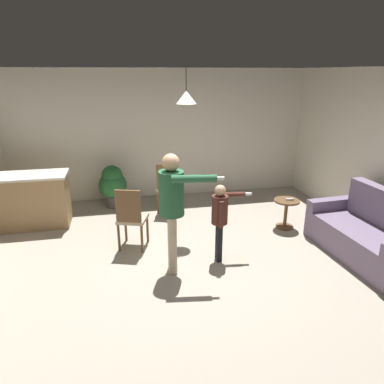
{
  "coord_description": "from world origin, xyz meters",
  "views": [
    {
      "loc": [
        -0.9,
        -4.27,
        2.62
      ],
      "look_at": [
        0.08,
        0.36,
        1.0
      ],
      "focal_mm": 32.95,
      "sensor_mm": 36.0,
      "label": 1
    }
  ],
  "objects": [
    {
      "name": "dining_chair_near_wall",
      "position": [
        -0.03,
        2.11,
        0.55
      ],
      "size": [
        0.54,
        0.54,
        1.0
      ],
      "rotation": [
        0.0,
        0.0,
        5.92
      ],
      "color": "brown",
      "rests_on": "ground"
    },
    {
      "name": "person_adult",
      "position": [
        -0.26,
        -0.02,
        1.03
      ],
      "size": [
        0.79,
        0.56,
        1.66
      ],
      "rotation": [
        0.0,
        0.0,
        -1.72
      ],
      "color": "tan",
      "rests_on": "ground"
    },
    {
      "name": "spare_remote_on_table",
      "position": [
        1.93,
        0.95,
        0.54
      ],
      "size": [
        0.13,
        0.05,
        0.04
      ],
      "primitive_type": "cube",
      "rotation": [
        0.0,
        0.0,
        1.48
      ],
      "color": "white",
      "rests_on": "side_table_by_couch"
    },
    {
      "name": "ground",
      "position": [
        0.0,
        0.0,
        0.0
      ],
      "size": [
        7.68,
        7.68,
        0.0
      ],
      "primitive_type": "plane",
      "color": "#9E9384"
    },
    {
      "name": "wall_back",
      "position": [
        0.0,
        3.2,
        1.35
      ],
      "size": [
        6.4,
        0.1,
        2.7
      ],
      "primitive_type": "cube",
      "color": "silver",
      "rests_on": "ground"
    },
    {
      "name": "kitchen_counter",
      "position": [
        -2.45,
        1.99,
        0.48
      ],
      "size": [
        1.26,
        0.66,
        0.95
      ],
      "color": "#99754C",
      "rests_on": "ground"
    },
    {
      "name": "side_table_by_couch",
      "position": [
        1.89,
        0.98,
        0.33
      ],
      "size": [
        0.44,
        0.44,
        0.52
      ],
      "color": "brown",
      "rests_on": "ground"
    },
    {
      "name": "couch_floral",
      "position": [
        2.61,
        -0.2,
        0.33
      ],
      "size": [
        0.95,
        1.85,
        1.0
      ],
      "rotation": [
        0.0,
        0.0,
        1.63
      ],
      "color": "slate",
      "rests_on": "ground"
    },
    {
      "name": "dining_chair_by_counter",
      "position": [
        -0.79,
        0.75,
        0.55
      ],
      "size": [
        0.53,
        0.53,
        1.0
      ],
      "rotation": [
        0.0,
        0.0,
        5.96
      ],
      "color": "brown",
      "rests_on": "ground"
    },
    {
      "name": "person_child",
      "position": [
        0.44,
        0.14,
        0.71
      ],
      "size": [
        0.61,
        0.33,
        1.15
      ],
      "rotation": [
        0.0,
        0.0,
        -1.68
      ],
      "color": "black",
      "rests_on": "ground"
    },
    {
      "name": "potted_plant_corner",
      "position": [
        -1.07,
        2.67,
        0.47
      ],
      "size": [
        0.56,
        0.56,
        0.86
      ],
      "color": "#4C4742",
      "rests_on": "ground"
    },
    {
      "name": "ceiling_light_pendant",
      "position": [
        0.17,
        1.22,
        2.25
      ],
      "size": [
        0.32,
        0.32,
        0.55
      ],
      "color": "silver"
    }
  ]
}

